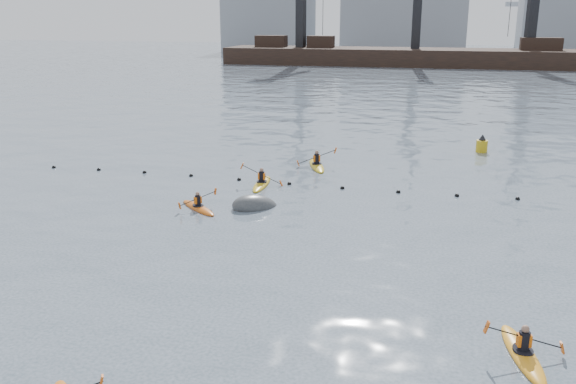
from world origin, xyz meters
The scene contains 9 objects.
float_line centered at (-0.50, 22.53, 0.03)m, with size 33.24×0.73×0.24m.
barge_pier centered at (-0.22, 110.00, 1.89)m, with size 72.00×19.30×29.50m.
skyline centered at (2.23, 150.27, 9.25)m, with size 141.00×28.00×22.00m.
kayaker_1 centered at (8.60, 6.82, 0.10)m, with size 2.22×3.35×1.15m.
kayaker_2 centered at (-5.20, 17.01, 0.09)m, with size 2.71×2.43×1.00m.
kayaker_3 centered at (-3.46, 21.94, 0.11)m, with size 2.39×3.48×1.35m.
kayaker_5 centered at (-1.38, 26.85, 0.11)m, with size 2.40×3.66×1.34m.
mooring_buoy centered at (-2.60, 17.97, 0.00)m, with size 2.43×1.43×1.21m, color #373A3C.
nav_buoy centered at (8.73, 33.81, 0.43)m, with size 0.77×0.77×1.40m.
Camera 1 is at (6.04, -9.18, 9.01)m, focal length 38.00 mm.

